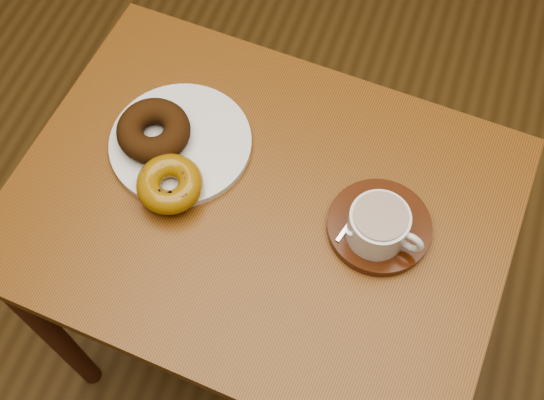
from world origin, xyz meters
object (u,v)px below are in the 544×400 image
(cafe_table, at_px, (261,234))
(saucer, at_px, (379,227))
(coffee_cup, at_px, (379,226))
(donut_plate, at_px, (181,143))

(cafe_table, xyz_separation_m, saucer, (0.18, 0.02, 0.12))
(saucer, relative_size, coffee_cup, 1.35)
(cafe_table, xyz_separation_m, coffee_cup, (0.18, -0.00, 0.16))
(coffee_cup, bearing_deg, cafe_table, -168.16)
(saucer, bearing_deg, donut_plate, 173.01)
(cafe_table, relative_size, coffee_cup, 6.93)
(saucer, distance_m, coffee_cup, 0.04)
(donut_plate, bearing_deg, cafe_table, -20.17)
(cafe_table, distance_m, donut_plate, 0.20)
(saucer, bearing_deg, coffee_cup, -91.54)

